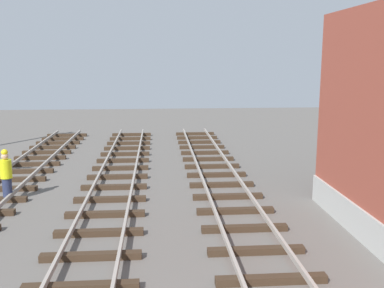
# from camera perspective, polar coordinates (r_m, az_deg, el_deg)

# --- Properties ---
(track_worker_foreground) EXTENTS (0.40, 0.40, 1.87)m
(track_worker_foreground) POSITION_cam_1_polar(r_m,az_deg,el_deg) (16.67, -22.81, -3.79)
(track_worker_foreground) COLOR #262D4C
(track_worker_foreground) RESTS_ON ground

